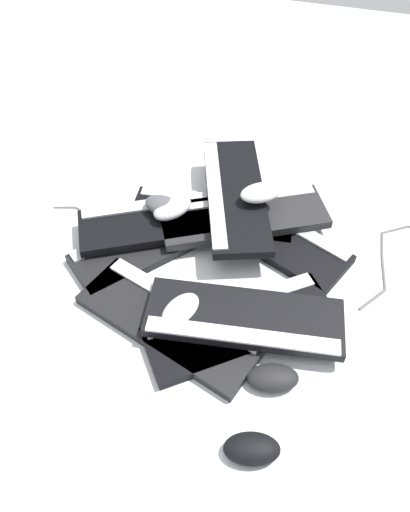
# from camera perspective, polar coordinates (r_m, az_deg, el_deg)

# --- Properties ---
(ground_plane) EXTENTS (3.20, 3.20, 0.00)m
(ground_plane) POSITION_cam_1_polar(r_m,az_deg,el_deg) (1.30, -0.28, 0.69)
(ground_plane) COLOR silver
(keyboard_0) EXTENTS (0.40, 0.43, 0.03)m
(keyboard_0) POSITION_cam_1_polar(r_m,az_deg,el_deg) (1.32, -5.82, 1.85)
(keyboard_0) COLOR black
(keyboard_0) RESTS_ON ground
(keyboard_1) EXTENTS (0.46, 0.28, 0.03)m
(keyboard_1) POSITION_cam_1_polar(r_m,az_deg,el_deg) (1.16, -4.15, -7.53)
(keyboard_1) COLOR black
(keyboard_1) RESTS_ON ground
(keyboard_2) EXTENTS (0.44, 0.39, 0.03)m
(keyboard_2) POSITION_cam_1_polar(r_m,az_deg,el_deg) (1.15, 4.10, -7.98)
(keyboard_2) COLOR black
(keyboard_2) RESTS_ON ground
(keyboard_3) EXTENTS (0.46, 0.32, 0.03)m
(keyboard_3) POSITION_cam_1_polar(r_m,az_deg,el_deg) (1.34, 7.33, 2.53)
(keyboard_3) COLOR black
(keyboard_3) RESTS_ON ground
(keyboard_4) EXTENTS (0.45, 0.20, 0.03)m
(keyboard_4) POSITION_cam_1_polar(r_m,az_deg,el_deg) (1.38, 0.77, 4.69)
(keyboard_4) COLOR black
(keyboard_4) RESTS_ON ground
(keyboard_5) EXTENTS (0.46, 0.21, 0.03)m
(keyboard_5) POSITION_cam_1_polar(r_m,az_deg,el_deg) (1.13, 4.48, -7.14)
(keyboard_5) COLOR black
(keyboard_5) RESTS_ON keyboard_2
(keyboard_6) EXTENTS (0.46, 0.34, 0.03)m
(keyboard_6) POSITION_cam_1_polar(r_m,az_deg,el_deg) (1.34, 4.43, 4.62)
(keyboard_6) COLOR #232326
(keyboard_6) RESTS_ON keyboard_3
(keyboard_7) EXTENTS (0.29, 0.46, 0.03)m
(keyboard_7) POSITION_cam_1_polar(r_m,az_deg,el_deg) (1.35, 3.38, 7.06)
(keyboard_7) COLOR black
(keyboard_7) RESTS_ON keyboard_6
(keyboard_8) EXTENTS (0.46, 0.34, 0.03)m
(keyboard_8) POSITION_cam_1_polar(r_m,az_deg,el_deg) (1.32, -4.77, 4.06)
(keyboard_8) COLOR black
(keyboard_8) RESTS_ON keyboard_0
(mouse_0) EXTENTS (0.12, 0.09, 0.04)m
(mouse_0) POSITION_cam_1_polar(r_m,az_deg,el_deg) (1.31, -4.68, 5.70)
(mouse_0) COLOR #4C4C51
(mouse_0) RESTS_ON keyboard_8
(mouse_1) EXTENTS (0.12, 0.13, 0.04)m
(mouse_1) POSITION_cam_1_polar(r_m,az_deg,el_deg) (1.30, -3.74, 5.47)
(mouse_1) COLOR #B7B7BC
(mouse_1) RESTS_ON keyboard_8
(mouse_2) EXTENTS (0.10, 0.13, 0.04)m
(mouse_2) POSITION_cam_1_polar(r_m,az_deg,el_deg) (1.13, -2.81, -6.26)
(mouse_2) COLOR silver
(mouse_2) RESTS_ON keyboard_1
(mouse_3) EXTENTS (0.13, 0.12, 0.04)m
(mouse_3) POSITION_cam_1_polar(r_m,az_deg,el_deg) (1.31, 6.39, 7.21)
(mouse_3) COLOR silver
(mouse_3) RESTS_ON keyboard_7
(mouse_4) EXTENTS (0.12, 0.09, 0.04)m
(mouse_4) POSITION_cam_1_polar(r_m,az_deg,el_deg) (1.02, 5.37, -21.09)
(mouse_4) COLOR black
(mouse_4) RESTS_ON ground
(mouse_5) EXTENTS (0.12, 0.09, 0.04)m
(mouse_5) POSITION_cam_1_polar(r_m,az_deg,el_deg) (1.09, 7.74, -13.63)
(mouse_5) COLOR black
(mouse_5) RESTS_ON ground
(cable_0) EXTENTS (0.52, 0.37, 0.01)m
(cable_0) POSITION_cam_1_polar(r_m,az_deg,el_deg) (1.29, -9.21, -0.65)
(cable_0) COLOR #59595B
(cable_0) RESTS_ON ground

